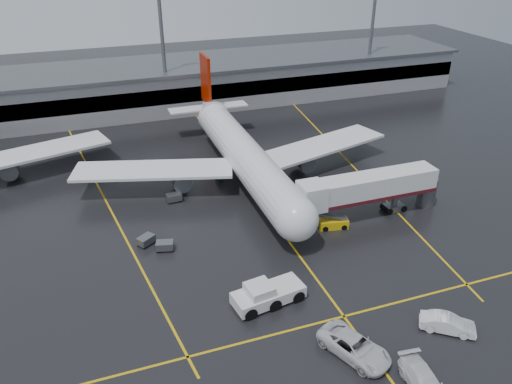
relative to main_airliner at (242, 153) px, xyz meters
name	(u,v)px	position (x,y,z in m)	size (l,w,h in m)	color
ground	(265,209)	(0.00, -9.70, -4.21)	(220.00, 220.00, 0.00)	black
apron_line_centre	(265,209)	(0.00, -9.70, -4.20)	(0.25, 90.00, 0.02)	gold
apron_line_stop	(344,316)	(0.00, -31.70, -4.20)	(60.00, 0.25, 0.02)	gold
apron_line_left	(105,199)	(-20.00, 0.30, -4.20)	(0.25, 70.00, 0.02)	gold
apron_line_right	(348,161)	(18.00, 0.30, -4.20)	(0.25, 70.00, 0.02)	gold
terminal	(185,83)	(0.00, 38.23, 0.11)	(122.00, 19.00, 8.60)	gray
light_mast_mid	(162,40)	(-5.00, 32.30, 10.27)	(3.00, 1.20, 25.45)	#595B60
light_mast_right	(372,26)	(40.00, 32.30, 10.27)	(3.00, 1.20, 25.45)	#595B60
main_airliner	(242,153)	(0.00, 0.00, 0.00)	(48.80, 45.60, 14.10)	silver
jet_bridge	(369,189)	(11.87, -15.70, -0.28)	(19.90, 3.40, 6.05)	silver
pushback_tractor	(267,295)	(-6.42, -27.29, -3.17)	(7.64, 4.09, 2.60)	silver
belt_loader	(333,223)	(6.50, -16.80, -3.64)	(3.86, 2.29, 2.30)	gold
service_van_a	(354,347)	(-1.55, -36.32, -3.27)	(3.13, 6.79, 1.89)	silver
service_van_b	(425,383)	(1.93, -41.65, -3.36)	(2.39, 5.88, 1.71)	silver
service_van_c	(448,324)	(8.16, -36.61, -3.38)	(1.76, 5.05, 1.67)	white
baggage_cart_a	(165,245)	(-14.35, -14.64, -3.58)	(2.26, 1.76, 1.12)	#595B60
baggage_cart_b	(146,240)	(-16.25, -12.75, -3.58)	(2.38, 2.22, 1.12)	#595B60
baggage_cart_c	(174,197)	(-11.03, -3.46, -3.58)	(2.10, 1.46, 1.12)	#595B60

